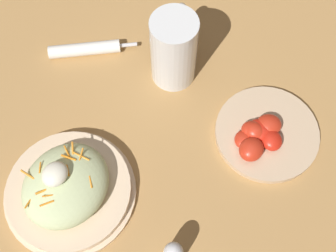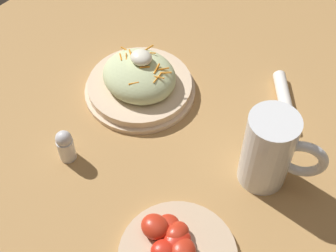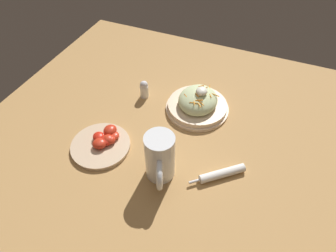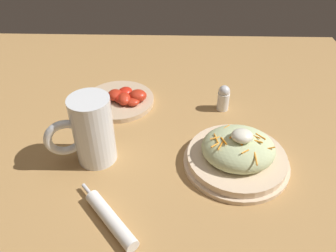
{
  "view_description": "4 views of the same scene",
  "coord_description": "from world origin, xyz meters",
  "px_view_note": "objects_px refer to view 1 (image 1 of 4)",
  "views": [
    {
      "loc": [
        0.34,
        0.28,
        0.78
      ],
      "look_at": [
        0.06,
        0.09,
        0.07
      ],
      "focal_mm": 47.83,
      "sensor_mm": 36.0,
      "label": 1
    },
    {
      "loc": [
        -0.25,
        0.5,
        0.76
      ],
      "look_at": [
        0.09,
        0.09,
        0.09
      ],
      "focal_mm": 51.16,
      "sensor_mm": 36.0,
      "label": 2
    },
    {
      "loc": [
        -0.55,
        -0.21,
        0.76
      ],
      "look_at": [
        0.05,
        0.04,
        0.08
      ],
      "focal_mm": 31.42,
      "sensor_mm": 36.0,
      "label": 3
    },
    {
      "loc": [
        0.11,
        -0.54,
        0.53
      ],
      "look_at": [
        0.09,
        0.05,
        0.07
      ],
      "focal_mm": 35.52,
      "sensor_mm": 36.0,
      "label": 4
    }
  ],
  "objects_px": {
    "salad_plate": "(65,186)",
    "napkin_roll": "(86,49)",
    "tomato_plate": "(264,134)",
    "beer_mug": "(174,51)"
  },
  "relations": [
    {
      "from": "tomato_plate",
      "to": "salad_plate",
      "type": "bearing_deg",
      "value": -39.53
    },
    {
      "from": "napkin_roll",
      "to": "salad_plate",
      "type": "bearing_deg",
      "value": 32.13
    },
    {
      "from": "beer_mug",
      "to": "napkin_roll",
      "type": "height_order",
      "value": "beer_mug"
    },
    {
      "from": "beer_mug",
      "to": "napkin_roll",
      "type": "bearing_deg",
      "value": -70.35
    },
    {
      "from": "beer_mug",
      "to": "tomato_plate",
      "type": "distance_m",
      "value": 0.23
    },
    {
      "from": "salad_plate",
      "to": "tomato_plate",
      "type": "distance_m",
      "value": 0.38
    },
    {
      "from": "salad_plate",
      "to": "beer_mug",
      "type": "distance_m",
      "value": 0.32
    },
    {
      "from": "napkin_roll",
      "to": "tomato_plate",
      "type": "relative_size",
      "value": 0.76
    },
    {
      "from": "salad_plate",
      "to": "beer_mug",
      "type": "height_order",
      "value": "beer_mug"
    },
    {
      "from": "salad_plate",
      "to": "napkin_roll",
      "type": "height_order",
      "value": "salad_plate"
    }
  ]
}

